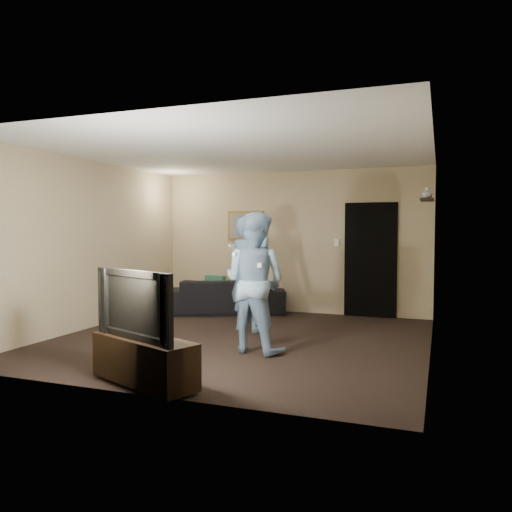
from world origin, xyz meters
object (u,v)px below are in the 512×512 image
at_px(sofa, 227,296).
at_px(wii_player_right, 255,282).
at_px(wii_player_left, 247,274).
at_px(television, 143,304).
at_px(tv_console, 144,360).

xyz_separation_m(sofa, wii_player_right, (1.51, -2.55, 0.56)).
xyz_separation_m(sofa, wii_player_left, (0.96, -1.41, 0.55)).
distance_m(sofa, television, 4.37).
height_order(tv_console, wii_player_left, wii_player_left).
bearing_deg(television, wii_player_left, 112.32).
bearing_deg(tv_console, television, 0.00).
xyz_separation_m(tv_console, wii_player_left, (-0.02, 2.82, 0.61)).
distance_m(television, wii_player_left, 2.82).
height_order(sofa, television, television).
distance_m(sofa, wii_player_right, 3.02).
bearing_deg(sofa, wii_player_right, 98.61).
height_order(sofa, tv_console, sofa).
bearing_deg(wii_player_left, tv_console, -89.55).
relative_size(television, wii_player_left, 0.67).
xyz_separation_m(wii_player_left, wii_player_right, (0.55, -1.15, 0.01)).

